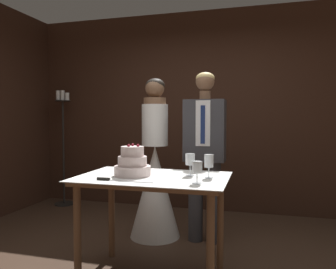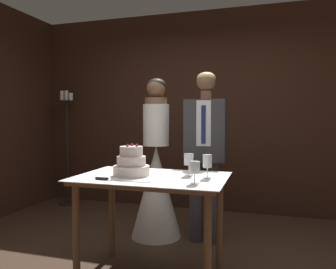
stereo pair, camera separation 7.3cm
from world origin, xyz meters
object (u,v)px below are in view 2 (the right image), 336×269
tiered_cake (131,164)px  wine_glass_far (189,161)px  wine_glass_middle (207,162)px  cake_knife (112,180)px  bride (156,179)px  candle_stand (67,146)px  groom (206,149)px  cake_table (152,190)px  wine_glass_near (195,168)px

tiered_cake → wine_glass_far: 0.46m
wine_glass_middle → cake_knife: bearing=-154.9°
wine_glass_middle → bride: bride is taller
candle_stand → wine_glass_far: bearing=-36.7°
tiered_cake → cake_knife: (-0.05, -0.24, -0.09)m
tiered_cake → groom: (0.44, 0.91, 0.05)m
cake_table → cake_knife: 0.36m
cake_knife → wine_glass_far: size_ratio=2.47×
cake_table → wine_glass_near: (0.39, -0.19, 0.22)m
wine_glass_near → cake_knife: bearing=-173.5°
cake_table → candle_stand: bearing=137.8°
wine_glass_middle → candle_stand: bearing=144.2°
groom → candle_stand: (-2.25, 0.90, -0.10)m
bride → candle_stand: (-1.71, 0.90, 0.24)m
wine_glass_far → bride: bearing=124.8°
cake_table → tiered_cake: (-0.17, -0.02, 0.21)m
tiered_cake → wine_glass_middle: tiered_cake is taller
cake_table → wine_glass_near: size_ratio=7.48×
wine_glass_near → tiered_cake: bearing=162.6°
cake_knife → groom: (0.49, 1.15, 0.14)m
tiered_cake → groom: 1.01m
cake_knife → bride: (-0.05, 1.16, -0.20)m
bride → groom: bearing=-0.1°
cake_table → groom: groom is taller
bride → wine_glass_middle: bearing=-50.2°
wine_glass_far → bride: (-0.55, 0.78, -0.32)m
tiered_cake → wine_glass_middle: bearing=6.1°
groom → candle_stand: 2.42m
cake_table → wine_glass_far: size_ratio=6.69×
bride → cake_knife: bearing=-87.4°
groom → candle_stand: groom is taller
wine_glass_middle → groom: bearing=101.1°
wine_glass_far → candle_stand: size_ratio=0.10×
wine_glass_middle → wine_glass_far: 0.17m
cake_knife → candle_stand: 2.70m
wine_glass_near → wine_glass_far: 0.32m
cake_table → cake_knife: size_ratio=2.70×
wine_glass_middle → groom: size_ratio=0.10×
wine_glass_far → cake_table: bearing=-157.7°
wine_glass_near → bride: 1.31m
groom → wine_glass_far: bearing=-89.5°
cake_knife → wine_glass_far: wine_glass_far is taller
tiered_cake → cake_table: bearing=5.4°
wine_glass_near → cake_table: bearing=153.9°
cake_knife → cake_table: bearing=49.4°
tiered_cake → candle_stand: 2.56m
groom → candle_stand: bearing=158.3°
wine_glass_near → groom: (-0.12, 1.09, 0.04)m
tiered_cake → candle_stand: bearing=135.1°
wine_glass_far → bride: 1.01m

